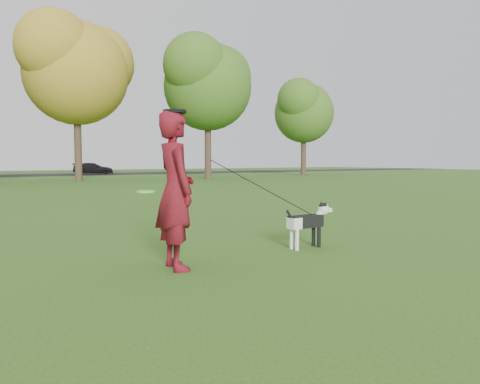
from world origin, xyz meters
TOP-DOWN VIEW (x-y plane):
  - ground at (0.00, 0.00)m, footprint 120.00×120.00m
  - man at (-1.35, 0.16)m, footprint 0.57×0.80m
  - dog at (1.09, 0.31)m, footprint 0.98×0.20m
  - car_right at (8.73, 40.00)m, footprint 4.03×2.57m
  - man_held_items at (0.17, 0.20)m, footprint 3.15×0.39m

SIDE VIEW (x-z plane):
  - ground at x=0.00m, z-range 0.00..0.00m
  - dog at x=1.09m, z-range 0.08..0.82m
  - car_right at x=8.73m, z-range 0.02..1.11m
  - man_held_items at x=0.17m, z-range 0.19..1.76m
  - man at x=-1.35m, z-range 0.00..2.06m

